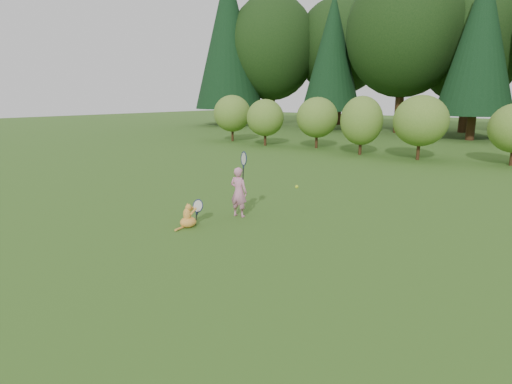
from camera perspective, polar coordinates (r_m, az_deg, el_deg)
The scene contains 6 objects.
ground at distance 8.82m, azimuth -4.34°, elevation -5.15°, with size 100.00×100.00×0.00m, color #315116.
shrub_row at distance 19.94m, azimuth 22.74°, elevation 8.08°, with size 28.00×3.00×2.80m, color #487022, non-canonical shape.
woodland_backdrop at distance 29.98m, azimuth 29.91°, elevation 20.43°, with size 48.00×10.00×15.00m, color black, non-canonical shape.
child at distance 9.65m, azimuth -2.31°, elevation 0.14°, with size 0.65×0.39×1.71m.
cat at distance 9.08m, azimuth -9.00°, elevation -3.01°, with size 0.43×0.74×0.69m.
tennis_ball at distance 8.62m, azimuth 5.46°, elevation 0.70°, with size 0.07×0.07×0.07m.
Camera 1 is at (5.85, -6.01, 2.72)m, focal length 30.00 mm.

